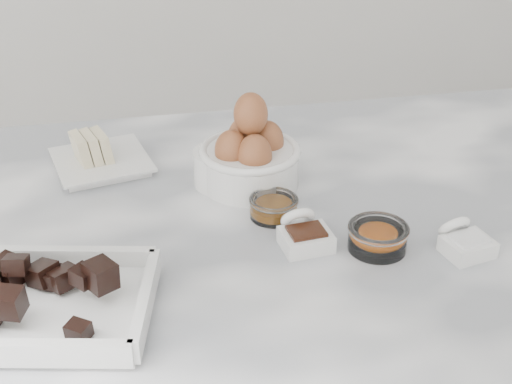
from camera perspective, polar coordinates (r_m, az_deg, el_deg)
marble_slab at (r=0.94m, az=-0.85°, el=-4.20°), size 1.20×0.80×0.04m
chocolate_dish at (r=0.81m, az=-16.50°, el=-8.15°), size 0.26×0.22×0.06m
butter_plate at (r=1.10m, az=-12.41°, el=2.84°), size 0.16×0.16×0.06m
sugar_ramekin at (r=1.03m, az=-2.61°, el=2.10°), size 0.09×0.09×0.05m
egg_bowl at (r=1.02m, az=-0.49°, el=2.94°), size 0.15×0.15×0.14m
honey_bowl at (r=0.95m, az=1.42°, el=-1.20°), size 0.07×0.07×0.03m
zest_bowl at (r=0.90m, az=9.72°, el=-3.51°), size 0.08×0.08×0.03m
vanilla_spoon at (r=0.90m, az=3.86°, el=-3.35°), size 0.07×0.08×0.05m
salt_spoon at (r=0.92m, az=16.32°, el=-3.79°), size 0.07×0.08×0.04m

